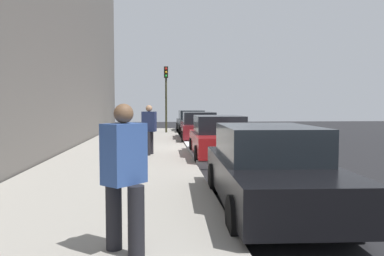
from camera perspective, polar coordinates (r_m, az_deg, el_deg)
The scene contains 13 objects.
ground_plane at distance 14.83m, azimuth 3.28°, elevation -3.85°, with size 56.00×56.00×0.00m, color black.
sidewalk at distance 14.74m, azimuth -9.56°, elevation -3.65°, with size 28.00×4.60×0.15m, color #A39E93.
lane_stripe_centre at distance 15.60m, azimuth 15.02°, elevation -3.59°, with size 28.00×0.14×0.01m, color gold.
snow_bank_curb at distance 15.65m, azimuth 0.27°, elevation -3.06°, with size 8.77×0.56×0.22m, color white.
parked_car_charcoal at distance 25.89m, azimuth -0.08°, elevation 0.96°, with size 4.32×1.95×1.51m.
parked_car_maroon at distance 19.86m, azimuth 1.05°, elevation 0.20°, with size 4.71×2.00×1.51m.
parked_car_red at distance 13.25m, azimuth 4.06°, elevation -1.44°, with size 4.19×1.94×1.51m.
parked_car_black at distance 6.98m, azimuth 11.43°, elevation -5.91°, with size 4.65×2.02×1.51m.
pedestrian_grey_coat at distance 25.48m, azimuth -10.02°, elevation 1.66°, with size 0.58×0.55×1.80m.
pedestrian_navy_coat at distance 13.41m, azimuth -6.39°, elevation -0.04°, with size 0.56×0.53×1.73m.
pedestrian_blue_coat at distance 4.54m, azimuth -10.06°, elevation -6.78°, with size 0.55×0.54×1.75m.
traffic_light_pole at distance 24.18m, azimuth -3.88°, elevation 5.99°, with size 0.35×0.26×4.13m.
rolling_suitcase at distance 26.05m, azimuth -9.86°, elevation 0.15°, with size 0.34×0.22×0.87m.
Camera 1 is at (14.57, -2.04, 1.89)m, focal length 35.83 mm.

